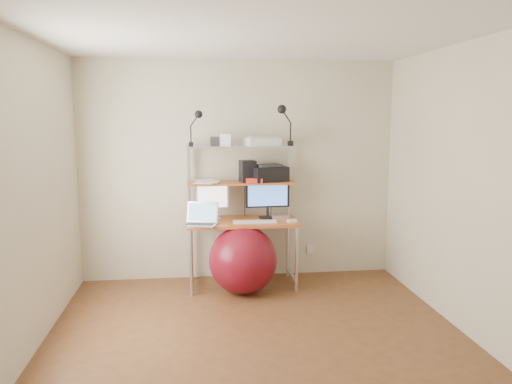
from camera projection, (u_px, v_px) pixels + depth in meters
room at (259, 195)px, 3.97m from camera, size 3.60×3.60×3.60m
computer_desk at (241, 200)px, 5.49m from camera, size 1.20×0.60×1.57m
wall_outlet at (310, 249)px, 5.97m from camera, size 0.08×0.01×0.12m
monitor_silver at (213, 199)px, 5.53m from camera, size 0.37×0.17×0.42m
monitor_black at (268, 196)px, 5.55m from camera, size 0.50×0.15×0.50m
laptop at (201, 220)px, 5.25m from camera, size 0.40×0.35×0.29m
keyboard at (255, 222)px, 5.36m from camera, size 0.47×0.15×0.01m
mouse at (292, 221)px, 5.38m from camera, size 0.11×0.08×0.03m
mac_mini at (279, 216)px, 5.62m from camera, size 0.21×0.21×0.04m
phone at (248, 222)px, 5.37m from camera, size 0.08×0.13×0.01m
printer at (268, 173)px, 5.57m from camera, size 0.46×0.38×0.19m
nas_cube at (248, 171)px, 5.52m from camera, size 0.19×0.19×0.24m
red_box at (254, 180)px, 5.45m from camera, size 0.20×0.15×0.05m
scanner at (262, 141)px, 5.49m from camera, size 0.42×0.32×0.10m
box_white at (226, 140)px, 5.39m from camera, size 0.13×0.11×0.13m
box_grey at (215, 141)px, 5.47m from camera, size 0.10×0.10×0.10m
clip_lamp_left at (197, 120)px, 5.29m from camera, size 0.15×0.08×0.38m
clip_lamp_right at (284, 116)px, 5.40m from camera, size 0.18×0.10×0.44m
exercise_ball at (243, 260)px, 5.29m from camera, size 0.72×0.72×0.72m
paper_stack at (207, 182)px, 5.47m from camera, size 0.32×0.40×0.02m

